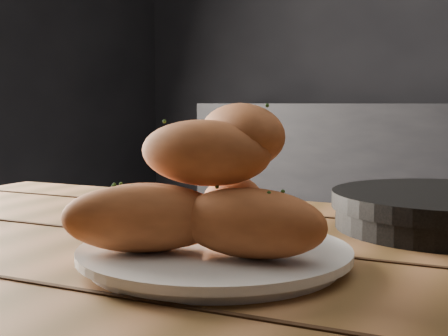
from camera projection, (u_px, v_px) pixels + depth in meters
plate at (215, 256)px, 0.58m from camera, size 0.26×0.26×0.02m
bread_rolls at (202, 192)px, 0.57m from camera, size 0.24×0.23×0.13m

